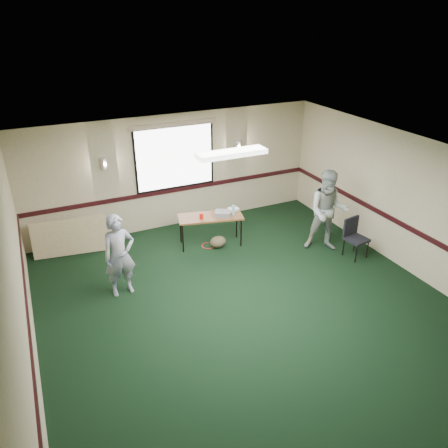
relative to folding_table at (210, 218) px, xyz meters
name	(u,v)px	position (x,y,z in m)	size (l,w,h in m)	color
ground	(256,316)	(-0.32, -2.69, -0.65)	(8.00, 8.00, 0.00)	black
room_shell	(206,190)	(-0.32, -0.57, 0.93)	(8.00, 8.02, 8.00)	tan
folding_table	(210,218)	(0.00, 0.00, 0.00)	(1.50, 0.88, 0.70)	#562818
projector	(223,213)	(0.25, -0.10, 0.11)	(0.32, 0.27, 0.11)	gray
game_console	(233,209)	(0.59, 0.06, 0.08)	(0.22, 0.18, 0.06)	white
red_cup	(201,216)	(-0.23, -0.04, 0.12)	(0.09, 0.09, 0.13)	red
water_bottle	(233,210)	(0.48, -0.16, 0.16)	(0.07, 0.07, 0.22)	#85BEDB
duffel_bag	(218,242)	(0.09, -0.19, -0.52)	(0.37, 0.28, 0.26)	brown
cable_coil	(208,246)	(-0.08, -0.06, -0.64)	(0.30, 0.30, 0.02)	red
folded_table	(70,237)	(-2.89, 0.91, -0.25)	(1.55, 0.07, 0.80)	tan
conference_chair	(354,234)	(2.57, -1.72, -0.15)	(0.47, 0.49, 0.85)	black
person_left	(119,255)	(-2.22, -1.00, 0.14)	(0.58, 0.38, 1.58)	#425791
person_right	(328,211)	(2.20, -1.23, 0.25)	(0.88, 0.68, 1.81)	#789EBB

